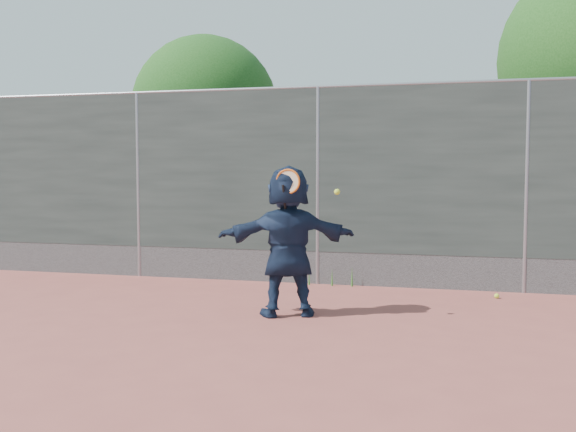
# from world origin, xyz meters

# --- Properties ---
(ground) EXTENTS (80.00, 80.00, 0.00)m
(ground) POSITION_xyz_m (0.00, 0.00, 0.00)
(ground) COLOR #9E4C42
(ground) RESTS_ON ground
(player) EXTENTS (1.75, 1.07, 1.80)m
(player) POSITION_xyz_m (0.09, 1.28, 0.90)
(player) COLOR #16233C
(player) RESTS_ON ground
(ball_ground) EXTENTS (0.07, 0.07, 0.07)m
(ball_ground) POSITION_xyz_m (2.60, 2.98, 0.03)
(ball_ground) COLOR #C3DF31
(ball_ground) RESTS_ON ground
(fence) EXTENTS (20.00, 0.06, 3.03)m
(fence) POSITION_xyz_m (-0.00, 3.50, 1.58)
(fence) COLOR #38423D
(fence) RESTS_ON ground
(swing_action) EXTENTS (0.75, 0.14, 0.51)m
(swing_action) POSITION_xyz_m (0.20, 1.09, 1.58)
(swing_action) COLOR #D55814
(swing_action) RESTS_ON ground
(tree_left) EXTENTS (3.15, 3.00, 4.53)m
(tree_left) POSITION_xyz_m (-2.85, 6.55, 2.94)
(tree_left) COLOR #382314
(tree_left) RESTS_ON ground
(weed_clump) EXTENTS (0.68, 0.07, 0.30)m
(weed_clump) POSITION_xyz_m (0.29, 3.38, 0.13)
(weed_clump) COLOR #387226
(weed_clump) RESTS_ON ground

